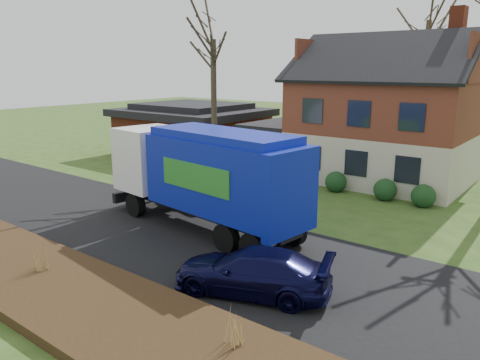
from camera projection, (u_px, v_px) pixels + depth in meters
The scene contains 12 objects.
ground at pixel (187, 240), 17.40m from camera, with size 120.00×120.00×0.00m, color #2E4A18.
road at pixel (187, 239), 17.40m from camera, with size 80.00×7.00×0.02m, color black.
mulch_verge at pixel (57, 288), 13.29m from camera, with size 80.00×3.50×0.30m, color black.
main_house at pixel (378, 108), 26.24m from camera, with size 12.95×8.95×9.26m.
ranch_house at pixel (192, 129), 34.10m from camera, with size 9.80×8.20×3.70m.
garbage_truck at pixel (206, 172), 17.98m from camera, with size 9.57×3.60×4.00m.
silver_sedan at pixel (204, 183), 22.72m from camera, with size 1.65×4.74×1.56m, color #AFB3B7.
navy_wagon at pixel (252, 271), 13.19m from camera, with size 1.83×4.49×1.30m, color black.
tree_front_west at pixel (213, 17), 24.79m from camera, with size 3.60×3.60×10.70m.
tree_back at pixel (431, 0), 30.50m from camera, with size 3.97×3.97×12.57m.
grass_clump_mid at pixel (40, 254), 14.06m from camera, with size 0.35×0.28×0.96m.
grass_clump_east at pixel (237, 327), 10.26m from camera, with size 0.34×0.28×0.84m.
Camera 1 is at (11.59, -11.74, 6.28)m, focal length 35.00 mm.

